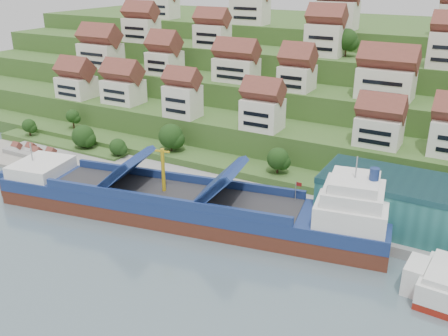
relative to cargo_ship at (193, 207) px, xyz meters
The scene contains 9 objects.
ground 4.14m from the cargo_ship, 51.46° to the right, with size 300.00×300.00×0.00m, color slate.
quay 25.27m from the cargo_ship, 31.89° to the left, with size 180.00×14.00×2.20m, color gray.
pebble_beach 57.64m from the cargo_ship, 169.70° to the left, with size 45.00×20.00×1.00m, color gray.
hillside 102.10m from the cargo_ship, 89.23° to the left, with size 260.00×128.00×31.00m.
hillside_village 62.64m from the cargo_ship, 87.31° to the left, with size 156.39×64.30×29.14m.
hillside_trees 46.58m from the cargo_ship, 103.00° to the left, with size 142.29×62.47×30.27m.
flagpole 21.43m from the cargo_ship, 23.06° to the left, with size 1.28×0.16×8.00m.
beach_huts 59.35m from the cargo_ship, behind, with size 14.40×3.70×2.20m.
cargo_ship is the anchor object (origin of this frame).
Camera 1 is at (50.28, -77.01, 50.64)m, focal length 40.00 mm.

